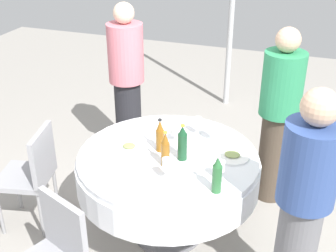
{
  "coord_description": "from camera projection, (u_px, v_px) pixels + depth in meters",
  "views": [
    {
      "loc": [
        -0.93,
        2.65,
        2.45
      ],
      "look_at": [
        0.0,
        0.0,
        0.98
      ],
      "focal_mm": 47.39,
      "sensor_mm": 36.0,
      "label": 1
    }
  ],
  "objects": [
    {
      "name": "person_far",
      "position": [
        127.0,
        82.0,
        4.29
      ],
      "size": [
        0.34,
        0.34,
        1.61
      ],
      "rotation": [
        0.0,
        0.0,
        3.8
      ],
      "color": "#26262B",
      "rests_on": "ground_plane"
    },
    {
      "name": "wine_glass_east",
      "position": [
        198.0,
        123.0,
        3.53
      ],
      "size": [
        0.06,
        0.06,
        0.15
      ],
      "color": "white",
      "rests_on": "dining_table"
    },
    {
      "name": "plate_left",
      "position": [
        232.0,
        156.0,
        3.25
      ],
      "size": [
        0.25,
        0.25,
        0.04
      ],
      "color": "white",
      "rests_on": "dining_table"
    },
    {
      "name": "dining_table",
      "position": [
        168.0,
        172.0,
        3.35
      ],
      "size": [
        1.38,
        1.38,
        0.74
      ],
      "color": "white",
      "rests_on": "ground_plane"
    },
    {
      "name": "person_south",
      "position": [
        279.0,
        115.0,
        3.71
      ],
      "size": [
        0.34,
        0.34,
        1.56
      ],
      "rotation": [
        0.0,
        0.0,
        2.41
      ],
      "color": "#4C3F33",
      "rests_on": "ground_plane"
    },
    {
      "name": "folded_napkin",
      "position": [
        156.0,
        128.0,
        3.63
      ],
      "size": [
        0.19,
        0.19,
        0.02
      ],
      "primitive_type": "cube",
      "rotation": [
        0.0,
        0.0,
        -0.13
      ],
      "color": "white",
      "rests_on": "dining_table"
    },
    {
      "name": "person_outer",
      "position": [
        303.0,
        204.0,
        2.64
      ],
      "size": [
        0.34,
        0.34,
        1.56
      ],
      "rotation": [
        0.0,
        0.0,
        1.2
      ],
      "color": "slate",
      "rests_on": "ground_plane"
    },
    {
      "name": "ground_plane",
      "position": [
        168.0,
        232.0,
        3.63
      ],
      "size": [
        10.0,
        10.0,
        0.0
      ],
      "primitive_type": "plane",
      "color": "gray"
    },
    {
      "name": "wine_glass_inner",
      "position": [
        167.0,
        165.0,
        2.95
      ],
      "size": [
        0.06,
        0.06,
        0.16
      ],
      "color": "white",
      "rests_on": "dining_table"
    },
    {
      "name": "bottle_amber_far",
      "position": [
        165.0,
        150.0,
        3.1
      ],
      "size": [
        0.06,
        0.06,
        0.27
      ],
      "color": "#8C5619",
      "rests_on": "dining_table"
    },
    {
      "name": "chair_inner",
      "position": [
        33.0,
        170.0,
        3.5
      ],
      "size": [
        0.48,
        0.48,
        0.87
      ],
      "rotation": [
        0.0,
        0.0,
        -1.35
      ],
      "color": "#99999E",
      "rests_on": "ground_plane"
    },
    {
      "name": "wine_glass_front",
      "position": [
        212.0,
        128.0,
        3.44
      ],
      "size": [
        0.07,
        0.07,
        0.14
      ],
      "color": "white",
      "rests_on": "dining_table"
    },
    {
      "name": "bottle_green_right",
      "position": [
        217.0,
        175.0,
        2.82
      ],
      "size": [
        0.06,
        0.06,
        0.27
      ],
      "color": "#2D6B38",
      "rests_on": "dining_table"
    },
    {
      "name": "spoon_far",
      "position": [
        134.0,
        171.0,
        3.09
      ],
      "size": [
        0.14,
        0.14,
        0.0
      ],
      "primitive_type": "cube",
      "rotation": [
        0.0,
        0.0,
        0.81
      ],
      "color": "silver",
      "rests_on": "dining_table"
    },
    {
      "name": "bottle_dark_green_south",
      "position": [
        182.0,
        143.0,
        3.18
      ],
      "size": [
        0.07,
        0.07,
        0.28
      ],
      "color": "#194728",
      "rests_on": "dining_table"
    },
    {
      "name": "plate_east",
      "position": [
        129.0,
        147.0,
        3.36
      ],
      "size": [
        0.21,
        0.21,
        0.04
      ],
      "color": "white",
      "rests_on": "dining_table"
    },
    {
      "name": "bottle_amber_outer",
      "position": [
        160.0,
        136.0,
        3.29
      ],
      "size": [
        0.06,
        0.06,
        0.27
      ],
      "color": "#8C5619",
      "rests_on": "dining_table"
    },
    {
      "name": "tent_pole_secondary",
      "position": [
        232.0,
        8.0,
        5.31
      ],
      "size": [
        0.07,
        0.07,
        2.5
      ],
      "primitive_type": "cylinder",
      "color": "#B2B5B7",
      "rests_on": "ground_plane"
    },
    {
      "name": "wine_glass_near",
      "position": [
        175.0,
        129.0,
        3.42
      ],
      "size": [
        0.07,
        0.07,
        0.15
      ],
      "color": "white",
      "rests_on": "dining_table"
    },
    {
      "name": "wine_glass_right",
      "position": [
        220.0,
        167.0,
        2.97
      ],
      "size": [
        0.06,
        0.06,
        0.14
      ],
      "color": "white",
      "rests_on": "dining_table"
    }
  ]
}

